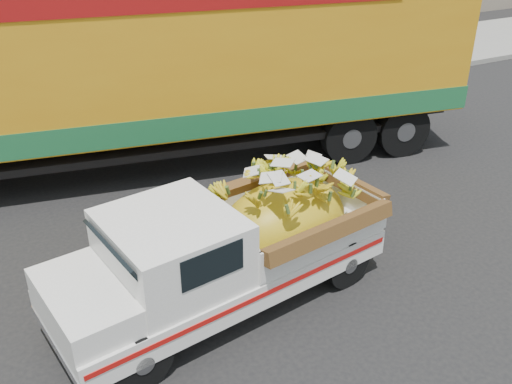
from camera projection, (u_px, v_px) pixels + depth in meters
ground at (273, 253)px, 8.68m from camera, size 100.00×100.00×0.00m
curb at (145, 118)px, 13.52m from camera, size 60.00×0.25×0.15m
sidewalk at (120, 93)px, 15.16m from camera, size 60.00×4.00×0.14m
pickup_truck at (243, 241)px, 7.46m from camera, size 4.61×2.26×1.55m
semi_trailer at (160, 59)px, 10.52m from camera, size 12.08×4.62×3.80m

